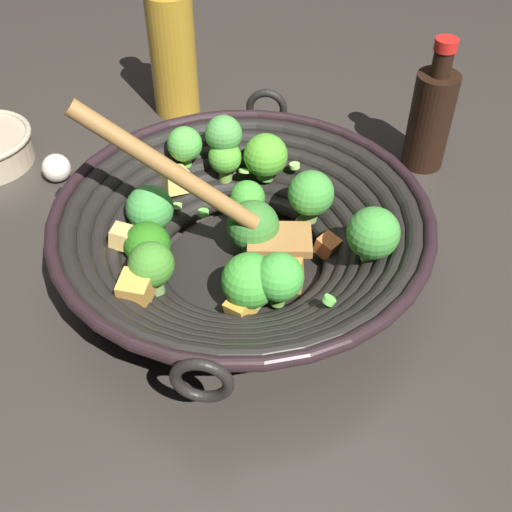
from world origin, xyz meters
TOP-DOWN VIEW (x-y plane):
  - ground_plane at (0.00, 0.00)m, footprint 4.00×4.00m
  - wok at (-0.00, -0.00)m, footprint 0.41×0.42m
  - soy_sauce_bottle at (-0.29, -0.12)m, footprint 0.06×0.06m
  - cooking_oil_bottle at (-0.01, -0.36)m, footprint 0.07×0.07m
  - garlic_bulb at (0.18, -0.24)m, footprint 0.04×0.04m

SIDE VIEW (x-z plane):
  - ground_plane at x=0.00m, z-range 0.00..0.00m
  - garlic_bulb at x=0.18m, z-range 0.00..0.04m
  - wok at x=0.00m, z-range -0.05..0.16m
  - soy_sauce_bottle at x=-0.29m, z-range -0.02..0.16m
  - cooking_oil_bottle at x=-0.01m, z-range -0.02..0.22m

